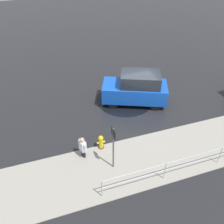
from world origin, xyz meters
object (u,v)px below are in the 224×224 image
Objects in this scene: fire_hydrant at (101,142)px; pedestrian at (83,146)px; moving_hatchback at (136,88)px; sign_post at (113,143)px.

pedestrian is (0.98, 0.28, 0.28)m from fire_hydrant.
moving_hatchback is 5.30× the size of fire_hydrant.
moving_hatchback is 5.51m from sign_post.
pedestrian is at bearing 39.51° from moving_hatchback.
moving_hatchback is at bearing -140.49° from pedestrian.
sign_post is at bearing 97.42° from fire_hydrant.
fire_hydrant is 0.33× the size of sign_post.
pedestrian is at bearing 16.09° from fire_hydrant.
moving_hatchback is 5.45m from pedestrian.
pedestrian is (4.20, 3.46, -0.34)m from moving_hatchback.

